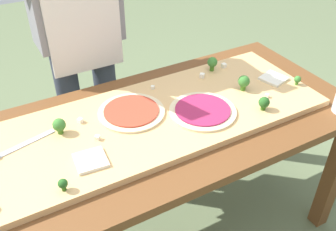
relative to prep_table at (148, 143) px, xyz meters
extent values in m
cube|color=brown|center=(0.84, -0.33, -0.30)|extent=(0.07, 0.07, 0.71)
cube|color=brown|center=(0.84, 0.33, -0.30)|extent=(0.07, 0.07, 0.71)
cube|color=brown|center=(0.00, 0.00, 0.07)|extent=(1.80, 0.79, 0.04)
cube|color=tan|center=(0.02, 0.01, 0.11)|extent=(1.48, 0.53, 0.03)
cube|color=#B7BABF|center=(-0.45, 0.09, 0.12)|extent=(0.22, 0.07, 0.00)
cylinder|color=beige|center=(-0.03, 0.07, 0.13)|extent=(0.27, 0.27, 0.01)
cylinder|color=#BC3D28|center=(-0.03, 0.07, 0.13)|extent=(0.23, 0.23, 0.01)
cylinder|color=beige|center=(0.23, -0.06, 0.13)|extent=(0.28, 0.28, 0.01)
cylinder|color=#9E234C|center=(0.23, -0.06, 0.13)|extent=(0.23, 0.23, 0.01)
cube|color=silver|center=(0.66, -0.01, 0.13)|extent=(0.13, 0.13, 0.01)
cube|color=silver|center=(-0.28, -0.12, 0.13)|extent=(0.12, 0.12, 0.01)
cylinder|color=#3F7220|center=(-0.32, 0.09, 0.13)|extent=(0.02, 0.02, 0.02)
sphere|color=#38752D|center=(-0.32, 0.09, 0.16)|extent=(0.05, 0.05, 0.05)
cylinder|color=#2C5915|center=(-0.40, -0.21, 0.13)|extent=(0.01, 0.01, 0.02)
sphere|color=#23561E|center=(-0.40, -0.21, 0.15)|extent=(0.03, 0.03, 0.03)
cylinder|color=#2C5915|center=(0.46, -0.17, 0.13)|extent=(0.02, 0.02, 0.02)
sphere|color=#23561E|center=(0.46, -0.17, 0.16)|extent=(0.05, 0.05, 0.05)
cylinder|color=#3F7220|center=(0.46, 0.21, 0.13)|extent=(0.02, 0.02, 0.03)
sphere|color=#38752D|center=(0.46, 0.21, 0.17)|extent=(0.05, 0.05, 0.05)
cylinder|color=#3F7220|center=(0.72, -0.09, 0.13)|extent=(0.01, 0.01, 0.02)
sphere|color=#38752D|center=(0.72, -0.09, 0.15)|extent=(0.03, 0.03, 0.03)
cylinder|color=#3F7220|center=(0.48, -0.01, 0.13)|extent=(0.02, 0.02, 0.03)
sphere|color=#38752D|center=(0.48, -0.01, 0.17)|extent=(0.05, 0.05, 0.05)
cube|color=white|center=(0.52, 0.20, 0.13)|extent=(0.02, 0.02, 0.02)
cube|color=silver|center=(-0.21, -0.02, 0.13)|extent=(0.02, 0.02, 0.02)
cube|color=white|center=(-0.24, 0.11, 0.13)|extent=(0.02, 0.02, 0.02)
cube|color=white|center=(0.53, -0.11, 0.13)|extent=(0.02, 0.02, 0.02)
cube|color=white|center=(0.38, 0.17, 0.13)|extent=(0.03, 0.03, 0.02)
cube|color=white|center=(0.13, 0.20, 0.13)|extent=(0.02, 0.02, 0.02)
cylinder|color=#333847|center=(-0.17, 0.58, -0.20)|extent=(0.12, 0.12, 0.90)
cylinder|color=#333847|center=(0.03, 0.58, -0.20)|extent=(0.12, 0.12, 0.90)
cube|color=silver|center=(-0.07, 0.47, 0.44)|extent=(0.34, 0.01, 0.60)
camera|label=1|loc=(-0.51, -1.10, 1.03)|focal=40.40mm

